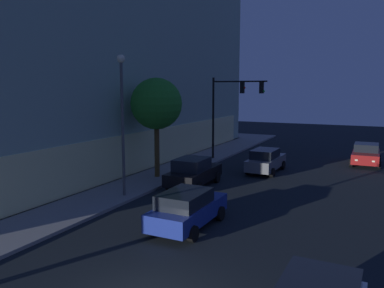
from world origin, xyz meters
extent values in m
cube|color=#4C4C51|center=(16.72, 24.09, 0.07)|extent=(37.98, 29.16, 0.15)
cube|color=#F4EEA0|center=(16.72, 9.91, 1.55)|extent=(33.82, 0.60, 2.80)
cube|color=#94AF9B|center=(16.72, 24.09, 9.15)|extent=(37.58, 28.76, 18.00)
cylinder|color=black|center=(21.62, 7.11, 3.52)|extent=(0.18, 0.18, 6.75)
cylinder|color=black|center=(21.77, 4.88, 6.56)|extent=(0.42, 4.46, 0.12)
cube|color=black|center=(21.78, 4.66, 6.06)|extent=(0.34, 0.34, 0.90)
sphere|color=red|center=(21.80, 4.48, 6.06)|extent=(0.18, 0.18, 0.18)
cube|color=black|center=(21.89, 3.10, 6.06)|extent=(0.34, 0.34, 0.90)
sphere|color=green|center=(21.90, 2.92, 5.78)|extent=(0.18, 0.18, 0.18)
cylinder|color=#515151|center=(8.83, 7.00, 3.77)|extent=(0.16, 0.16, 7.24)
sphere|color=#F9EFC6|center=(8.83, 7.00, 7.54)|extent=(0.44, 0.44, 0.44)
cylinder|color=brown|center=(13.58, 7.75, 1.90)|extent=(0.34, 0.34, 3.51)
sphere|color=#257B23|center=(13.58, 7.75, 5.01)|extent=(3.38, 3.38, 3.38)
cube|color=navy|center=(6.32, 1.77, 0.70)|extent=(4.53, 1.87, 0.74)
cube|color=black|center=(5.98, 1.78, 1.36)|extent=(2.49, 1.67, 0.59)
cube|color=#F9F4CC|center=(8.53, 2.31, 0.70)|extent=(0.12, 0.20, 0.12)
cube|color=#F9F4CC|center=(8.52, 1.21, 0.70)|extent=(0.12, 0.20, 0.12)
cylinder|color=black|center=(7.73, 2.68, 0.33)|extent=(0.66, 0.24, 0.66)
cylinder|color=black|center=(7.71, 0.85, 0.33)|extent=(0.66, 0.24, 0.66)
cylinder|color=black|center=(4.92, 2.70, 0.33)|extent=(0.66, 0.24, 0.66)
cylinder|color=black|center=(4.91, 0.87, 0.33)|extent=(0.66, 0.24, 0.66)
cube|color=black|center=(12.86, 4.66, 0.71)|extent=(4.74, 1.99, 0.74)
cube|color=black|center=(12.51, 4.66, 1.44)|extent=(2.25, 1.76, 0.71)
cube|color=#F9F4CC|center=(15.16, 5.28, 0.71)|extent=(0.12, 0.20, 0.12)
cube|color=#F9F4CC|center=(15.18, 4.13, 0.71)|extent=(0.12, 0.20, 0.12)
cylinder|color=black|center=(14.30, 5.64, 0.34)|extent=(0.68, 0.25, 0.68)
cylinder|color=black|center=(14.34, 3.74, 0.34)|extent=(0.68, 0.25, 0.68)
cylinder|color=black|center=(11.39, 5.59, 0.34)|extent=(0.68, 0.25, 0.68)
cylinder|color=black|center=(11.42, 3.68, 0.34)|extent=(0.68, 0.25, 0.68)
cube|color=slate|center=(18.83, 1.75, 0.70)|extent=(4.69, 1.85, 0.76)
cube|color=black|center=(18.48, 1.76, 1.39)|extent=(2.44, 1.62, 0.62)
cube|color=#F9F4CC|center=(21.12, 2.21, 0.70)|extent=(0.12, 0.20, 0.12)
cube|color=#F9F4CC|center=(21.09, 1.17, 0.70)|extent=(0.12, 0.20, 0.12)
cylinder|color=black|center=(20.29, 2.58, 0.32)|extent=(0.65, 0.26, 0.65)
cylinder|color=black|center=(20.25, 0.85, 0.32)|extent=(0.65, 0.26, 0.65)
cylinder|color=black|center=(17.41, 2.65, 0.32)|extent=(0.65, 0.26, 0.65)
cylinder|color=black|center=(17.37, 0.92, 0.32)|extent=(0.65, 0.26, 0.65)
cube|color=maroon|center=(24.87, -4.63, 0.69)|extent=(4.34, 1.96, 0.75)
cube|color=black|center=(25.19, -4.62, 1.36)|extent=(2.14, 1.76, 0.60)
cube|color=#F9F4CC|center=(22.76, -5.22, 0.69)|extent=(0.12, 0.20, 0.12)
cube|color=#F9F4CC|center=(22.75, -4.06, 0.69)|extent=(0.12, 0.20, 0.12)
cylinder|color=black|center=(23.53, -5.60, 0.32)|extent=(0.63, 0.24, 0.63)
cylinder|color=black|center=(23.52, -3.66, 0.32)|extent=(0.63, 0.24, 0.63)
cylinder|color=black|center=(26.21, -5.59, 0.32)|extent=(0.63, 0.24, 0.63)
cylinder|color=black|center=(26.20, -3.65, 0.32)|extent=(0.63, 0.24, 0.63)
camera|label=1|loc=(-8.10, -5.46, 5.97)|focal=36.04mm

